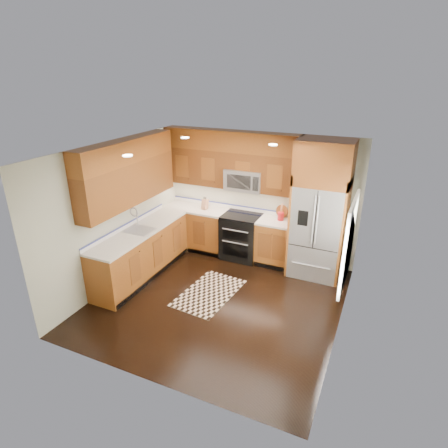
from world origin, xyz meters
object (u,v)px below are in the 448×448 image
at_px(utensil_crock, 281,214).
at_px(rug, 209,293).
at_px(knife_block, 205,204).
at_px(range, 241,237).
at_px(refrigerator, 320,210).

bearing_deg(utensil_crock, rug, -115.81).
distance_m(rug, knife_block, 2.08).
relative_size(range, rug, 0.69).
bearing_deg(refrigerator, range, 178.60).
bearing_deg(rug, utensil_crock, 69.24).
relative_size(refrigerator, utensil_crock, 7.53).
bearing_deg(utensil_crock, refrigerator, -9.44).
xyz_separation_m(rug, knife_block, (-0.86, 1.58, 1.05)).
bearing_deg(knife_block, refrigerator, -1.89).
relative_size(rug, knife_block, 5.04).
bearing_deg(knife_block, utensil_crock, 1.63).
bearing_deg(utensil_crock, knife_block, -178.37).
bearing_deg(refrigerator, rug, -135.90).
height_order(refrigerator, rug, refrigerator).
xyz_separation_m(refrigerator, utensil_crock, (-0.76, 0.13, -0.24)).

